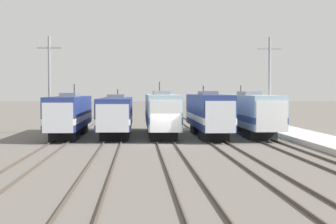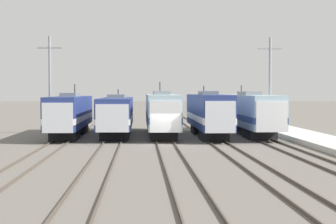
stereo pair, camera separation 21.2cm
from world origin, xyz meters
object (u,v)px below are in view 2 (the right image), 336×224
object	(u,v)px
locomotive_center_left	(116,114)
locomotive_center	(162,113)
catenary_tower_left	(50,82)
locomotive_far_right	(250,113)
locomotive_far_left	(70,114)
locomotive_center_right	(209,113)
catenary_tower_right	(270,82)

from	to	relation	value
locomotive_center_left	locomotive_center	distance (m)	4.42
catenary_tower_left	locomotive_center	bearing A→B (deg)	-17.74
locomotive_far_right	locomotive_far_left	bearing A→B (deg)	-175.87
catenary_tower_left	locomotive_center_left	bearing A→B (deg)	-26.33
locomotive_far_right	catenary_tower_left	distance (m)	20.67
locomotive_center_right	locomotive_far_right	distance (m)	4.94
locomotive_center_left	catenary_tower_right	size ratio (longest dim) A/B	1.80
locomotive_center	locomotive_center_right	bearing A→B (deg)	-21.03
locomotive_center	locomotive_center_left	bearing A→B (deg)	177.52
locomotive_far_left	catenary_tower_left	xyz separation A→B (m)	(-2.56, 4.39, 3.14)
locomotive_center_right	catenary_tower_right	distance (m)	9.42
catenary_tower_left	catenary_tower_right	size ratio (longest dim) A/B	1.00
locomotive_center_right	catenary_tower_right	bearing A→B (deg)	36.81
locomotive_center	catenary_tower_right	bearing A→B (deg)	17.51
locomotive_far_right	catenary_tower_right	xyz separation A→B (m)	(2.72, 3.11, 3.08)
locomotive_far_right	catenary_tower_left	size ratio (longest dim) A/B	1.96
locomotive_center	catenary_tower_left	world-z (taller)	catenary_tower_left
locomotive_center	catenary_tower_right	distance (m)	12.48
locomotive_center	catenary_tower_left	bearing A→B (deg)	162.26
locomotive_center	locomotive_far_left	bearing A→B (deg)	-175.17
locomotive_center_right	catenary_tower_right	world-z (taller)	catenary_tower_right
locomotive_center	locomotive_far_right	size ratio (longest dim) A/B	0.94
locomotive_far_left	locomotive_center	distance (m)	8.85
locomotive_center_left	locomotive_far_right	xyz separation A→B (m)	(13.23, 0.34, 0.14)
locomotive_far_left	locomotive_center_left	world-z (taller)	locomotive_far_left
locomotive_center_left	locomotive_center	world-z (taller)	locomotive_center
locomotive_far_right	catenary_tower_right	bearing A→B (deg)	48.84
locomotive_center_left	locomotive_center	xyz separation A→B (m)	(4.41, -0.19, 0.16)
locomotive_center	locomotive_center_right	world-z (taller)	locomotive_center
locomotive_far_right	catenary_tower_left	xyz separation A→B (m)	(-20.20, 3.11, 3.08)
locomotive_center_left	catenary_tower_left	xyz separation A→B (m)	(-6.97, 3.45, 3.21)
locomotive_center_left	locomotive_far_right	world-z (taller)	locomotive_far_right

